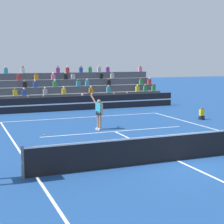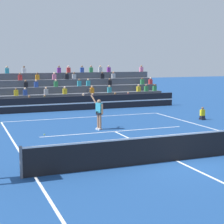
% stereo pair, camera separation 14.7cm
% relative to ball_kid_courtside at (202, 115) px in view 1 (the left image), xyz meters
% --- Properties ---
extents(ground_plane, '(120.00, 120.00, 0.00)m').
position_rel_ball_kid_courtside_xyz_m(ground_plane, '(-6.87, -8.05, -0.33)').
color(ground_plane, navy).
extents(court_lines, '(11.10, 23.90, 0.01)m').
position_rel_ball_kid_courtside_xyz_m(court_lines, '(-6.87, -8.05, -0.33)').
color(court_lines, white).
rests_on(court_lines, ground).
extents(tennis_net, '(12.00, 0.10, 1.10)m').
position_rel_ball_kid_courtside_xyz_m(tennis_net, '(-6.87, -8.05, 0.21)').
color(tennis_net, slate).
rests_on(tennis_net, ground).
extents(sponsor_banner_wall, '(18.00, 0.26, 1.10)m').
position_rel_ball_kid_courtside_xyz_m(sponsor_banner_wall, '(-6.87, 7.57, 0.22)').
color(sponsor_banner_wall, black).
rests_on(sponsor_banner_wall, ground).
extents(bleacher_stand, '(18.02, 4.75, 3.38)m').
position_rel_ball_kid_courtside_xyz_m(bleacher_stand, '(-6.87, 11.37, 0.69)').
color(bleacher_stand, '#4C515B').
rests_on(bleacher_stand, ground).
extents(ball_kid_courtside, '(0.30, 0.36, 0.84)m').
position_rel_ball_kid_courtside_xyz_m(ball_kid_courtside, '(0.00, 0.00, 0.00)').
color(ball_kid_courtside, black).
rests_on(ball_kid_courtside, ground).
extents(tennis_player, '(0.66, 1.14, 2.36)m').
position_rel_ball_kid_courtside_xyz_m(tennis_player, '(-7.48, -0.75, 0.65)').
color(tennis_player, '#9E7051').
rests_on(tennis_player, ground).
extents(tennis_ball, '(0.07, 0.07, 0.07)m').
position_rel_ball_kid_courtside_xyz_m(tennis_ball, '(-10.66, -1.20, -0.30)').
color(tennis_ball, '#C6DB33').
rests_on(tennis_ball, ground).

